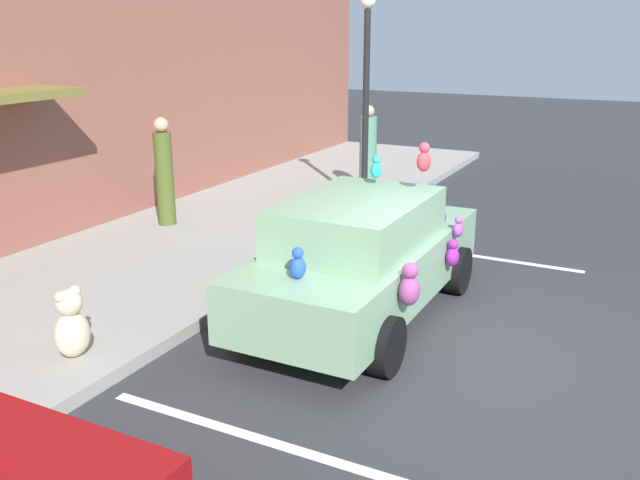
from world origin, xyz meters
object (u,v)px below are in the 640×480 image
at_px(teddy_bear_on_sidewalk, 71,325).
at_px(street_lamp_post, 366,79).
at_px(plush_covered_car, 363,256).
at_px(pedestrian_walking_past, 368,152).
at_px(pedestrian_by_lamp, 164,174).

height_order(teddy_bear_on_sidewalk, street_lamp_post, street_lamp_post).
relative_size(plush_covered_car, pedestrian_walking_past, 2.33).
height_order(plush_covered_car, street_lamp_post, street_lamp_post).
height_order(plush_covered_car, pedestrian_by_lamp, plush_covered_car).
bearing_deg(pedestrian_by_lamp, teddy_bear_on_sidewalk, -151.73).
bearing_deg(plush_covered_car, pedestrian_by_lamp, 68.14).
relative_size(teddy_bear_on_sidewalk, street_lamp_post, 0.19).
distance_m(teddy_bear_on_sidewalk, street_lamp_post, 7.59).
relative_size(plush_covered_car, street_lamp_post, 1.07).
distance_m(street_lamp_post, pedestrian_by_lamp, 4.08).
bearing_deg(teddy_bear_on_sidewalk, pedestrian_by_lamp, 28.27).
xyz_separation_m(plush_covered_car, pedestrian_walking_past, (5.70, 2.40, 0.18)).
height_order(pedestrian_walking_past, pedestrian_by_lamp, pedestrian_by_lamp).
xyz_separation_m(pedestrian_walking_past, pedestrian_by_lamp, (-3.89, 2.12, 0.06)).
xyz_separation_m(street_lamp_post, pedestrian_by_lamp, (-2.87, 2.49, -1.49)).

